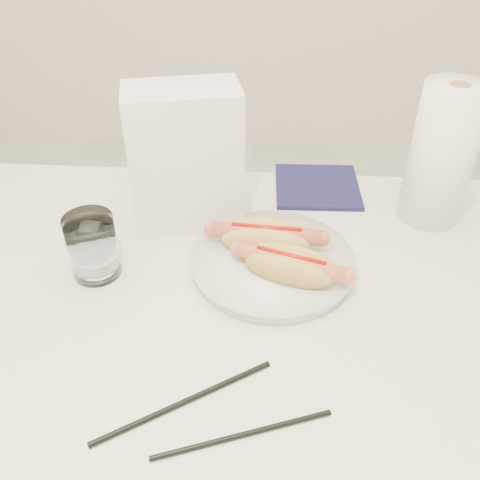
# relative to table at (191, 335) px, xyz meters

# --- Properties ---
(table) EXTENTS (1.20, 0.80, 0.75)m
(table) POSITION_rel_table_xyz_m (0.00, 0.00, 0.00)
(table) COLOR silver
(table) RESTS_ON ground
(plate) EXTENTS (0.31, 0.31, 0.02)m
(plate) POSITION_rel_table_xyz_m (0.12, 0.09, 0.07)
(plate) COLOR silver
(plate) RESTS_ON table
(hotdog_left) EXTENTS (0.18, 0.08, 0.05)m
(hotdog_left) POSITION_rel_table_xyz_m (0.11, 0.12, 0.10)
(hotdog_left) COLOR tan
(hotdog_left) RESTS_ON plate
(hotdog_right) EXTENTS (0.17, 0.10, 0.05)m
(hotdog_right) POSITION_rel_table_xyz_m (0.15, 0.05, 0.10)
(hotdog_right) COLOR tan
(hotdog_right) RESTS_ON plate
(water_glass) EXTENTS (0.07, 0.07, 0.10)m
(water_glass) POSITION_rel_table_xyz_m (-0.15, 0.07, 0.11)
(water_glass) COLOR white
(water_glass) RESTS_ON table
(chopstick_near) EXTENTS (0.20, 0.14, 0.01)m
(chopstick_near) POSITION_rel_table_xyz_m (0.02, -0.16, 0.06)
(chopstick_near) COLOR black
(chopstick_near) RESTS_ON table
(chopstick_far) EXTENTS (0.20, 0.08, 0.01)m
(chopstick_far) POSITION_rel_table_xyz_m (0.09, -0.20, 0.06)
(chopstick_far) COLOR black
(chopstick_far) RESTS_ON table
(napkin_box) EXTENTS (0.20, 0.14, 0.24)m
(napkin_box) POSITION_rel_table_xyz_m (-0.03, 0.22, 0.18)
(napkin_box) COLOR white
(napkin_box) RESTS_ON table
(navy_napkin) EXTENTS (0.17, 0.17, 0.01)m
(navy_napkin) POSITION_rel_table_xyz_m (0.20, 0.35, 0.06)
(navy_napkin) COLOR #14133C
(navy_napkin) RESTS_ON table
(paper_towel_roll) EXTENTS (0.12, 0.12, 0.24)m
(paper_towel_roll) POSITION_rel_table_xyz_m (0.40, 0.27, 0.18)
(paper_towel_roll) COLOR white
(paper_towel_roll) RESTS_ON table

